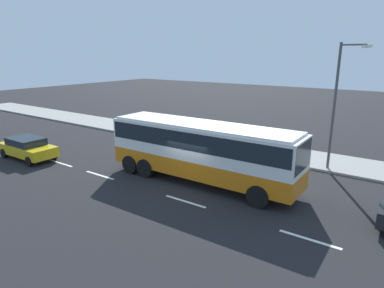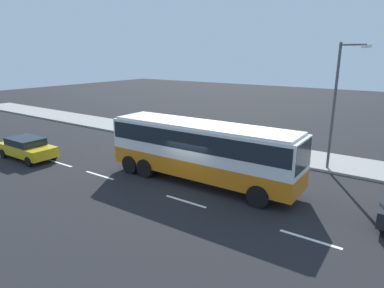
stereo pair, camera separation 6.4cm
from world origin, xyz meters
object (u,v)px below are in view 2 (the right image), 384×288
at_px(coach_bus, 202,146).
at_px(car_yellow_taxi, 27,148).
at_px(street_lamp, 337,99).
at_px(pedestrian_near_curb, 221,129).

xyz_separation_m(coach_bus, car_yellow_taxi, (-12.21, -3.23, -1.31)).
bearing_deg(car_yellow_taxi, street_lamp, 27.58).
distance_m(car_yellow_taxi, street_lamp, 20.37).
height_order(coach_bus, street_lamp, street_lamp).
bearing_deg(coach_bus, car_yellow_taxi, -165.80).
bearing_deg(street_lamp, car_yellow_taxi, -151.85).
height_order(pedestrian_near_curb, street_lamp, street_lamp).
height_order(car_yellow_taxi, pedestrian_near_curb, pedestrian_near_curb).
bearing_deg(pedestrian_near_curb, car_yellow_taxi, 44.03).
bearing_deg(street_lamp, pedestrian_near_curb, 168.39).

